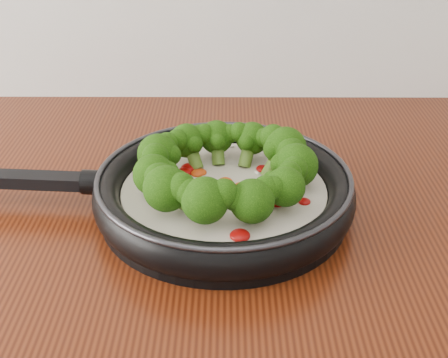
{
  "coord_description": "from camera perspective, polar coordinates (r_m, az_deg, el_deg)",
  "views": [
    {
      "loc": [
        -0.09,
        0.4,
        1.33
      ],
      "look_at": [
        -0.09,
        1.07,
        0.95
      ],
      "focal_mm": 46.86,
      "sensor_mm": 36.0,
      "label": 1
    }
  ],
  "objects": [
    {
      "name": "skillet",
      "position": [
        0.78,
        -0.21,
        -0.72
      ],
      "size": [
        0.55,
        0.37,
        0.1
      ],
      "color": "black",
      "rests_on": "counter"
    }
  ]
}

